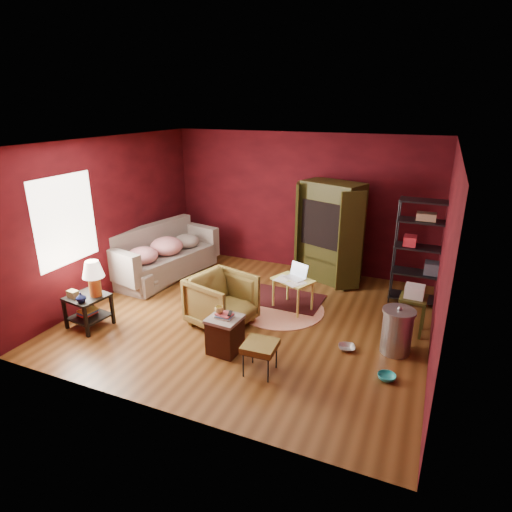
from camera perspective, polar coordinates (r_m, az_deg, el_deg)
The scene contains 18 objects.
room at distance 6.60m, azimuth -1.05°, elevation 2.75°, with size 5.54×5.04×2.84m.
sofa at distance 8.75m, azimuth -12.19°, elevation -0.17°, with size 2.13×0.62×0.83m, color gray.
armchair at distance 6.74m, azimuth -4.59°, elevation -5.64°, with size 0.88×0.82×0.90m, color black.
pet_bowl_steel at distance 6.34m, azimuth 12.06°, elevation -11.19°, with size 0.24×0.06×0.24m, color silver.
pet_bowl_turquoise at distance 5.87m, azimuth 17.10°, elevation -14.54°, with size 0.23×0.07×0.23m, color #24A9AB.
vase at distance 6.92m, azimuth -22.31°, elevation -5.14°, with size 0.15×0.16×0.15m, color #0B1239.
mug at distance 5.95m, azimuth -4.93°, elevation -7.05°, with size 0.12×0.10×0.12m, color #CEBC65.
side_table at distance 7.06m, azimuth -21.19°, elevation -3.98°, with size 0.62×0.62×1.09m.
sofa_cushions at distance 8.72m, azimuth -12.35°, elevation 0.12°, with size 1.37×2.41×0.95m.
hamper at distance 6.11m, azimuth -4.16°, elevation -10.32°, with size 0.47×0.47×0.62m.
footstool at distance 5.62m, azimuth 0.55°, elevation -12.07°, with size 0.44×0.44×0.43m.
rug_round at distance 7.38m, azimuth 3.31°, elevation -7.09°, with size 1.87×1.87×0.01m.
rug_oriental at distance 7.73m, azimuth 3.87°, elevation -5.70°, with size 1.32×0.89×0.01m.
laptop_desk at distance 7.21m, azimuth 5.00°, elevation -3.51°, with size 0.77×0.68×0.80m.
tv_armoire at distance 8.36m, azimuth 9.83°, elevation 3.38°, with size 1.44×1.12×1.94m.
wire_shelving at distance 7.75m, azimuth 21.34°, elevation 0.92°, with size 0.90×0.40×1.84m.
small_stand at distance 6.87m, azimuth 20.29°, elevation -5.20°, with size 0.41×0.41×0.78m.
trash_can at distance 6.37m, azimuth 18.28°, elevation -9.46°, with size 0.49×0.49×0.71m.
Camera 1 is at (2.55, -5.77, 3.34)m, focal length 30.00 mm.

